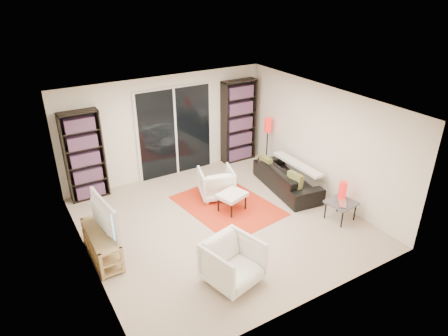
# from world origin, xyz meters

# --- Properties ---
(floor) EXTENTS (5.00, 5.00, 0.00)m
(floor) POSITION_xyz_m (0.00, 0.00, 0.00)
(floor) COLOR tan
(floor) RESTS_ON ground
(wall_back) EXTENTS (5.00, 0.02, 2.40)m
(wall_back) POSITION_xyz_m (0.00, 2.50, 1.20)
(wall_back) COLOR white
(wall_back) RESTS_ON ground
(wall_front) EXTENTS (5.00, 0.02, 2.40)m
(wall_front) POSITION_xyz_m (0.00, -2.50, 1.20)
(wall_front) COLOR white
(wall_front) RESTS_ON ground
(wall_left) EXTENTS (0.02, 5.00, 2.40)m
(wall_left) POSITION_xyz_m (-2.50, 0.00, 1.20)
(wall_left) COLOR white
(wall_left) RESTS_ON ground
(wall_right) EXTENTS (0.02, 5.00, 2.40)m
(wall_right) POSITION_xyz_m (2.50, 0.00, 1.20)
(wall_right) COLOR white
(wall_right) RESTS_ON ground
(ceiling) EXTENTS (5.00, 5.00, 0.02)m
(ceiling) POSITION_xyz_m (0.00, 0.00, 2.40)
(ceiling) COLOR white
(ceiling) RESTS_ON wall_back
(sliding_door) EXTENTS (1.92, 0.08, 2.16)m
(sliding_door) POSITION_xyz_m (0.20, 2.46, 1.05)
(sliding_door) COLOR white
(sliding_door) RESTS_ON ground
(bookshelf_left) EXTENTS (0.80, 0.30, 1.95)m
(bookshelf_left) POSITION_xyz_m (-1.95, 2.33, 0.98)
(bookshelf_left) COLOR black
(bookshelf_left) RESTS_ON ground
(bookshelf_right) EXTENTS (0.90, 0.30, 2.10)m
(bookshelf_right) POSITION_xyz_m (1.90, 2.33, 1.05)
(bookshelf_right) COLOR black
(bookshelf_right) RESTS_ON ground
(tv_stand) EXTENTS (0.40, 1.24, 0.50)m
(tv_stand) POSITION_xyz_m (-2.29, 0.12, 0.26)
(tv_stand) COLOR tan
(tv_stand) RESTS_ON floor
(tv) EXTENTS (0.25, 1.07, 0.61)m
(tv) POSITION_xyz_m (-2.27, 0.12, 0.80)
(tv) COLOR black
(tv) RESTS_ON tv_stand
(rug) EXTENTS (1.87, 2.35, 0.01)m
(rug) POSITION_xyz_m (0.43, 0.46, 0.01)
(rug) COLOR red
(rug) RESTS_ON floor
(sofa) EXTENTS (1.01, 2.00, 0.56)m
(sofa) POSITION_xyz_m (1.96, 0.40, 0.28)
(sofa) COLOR black
(sofa) RESTS_ON floor
(armchair_back) EXTENTS (0.88, 0.89, 0.66)m
(armchair_back) POSITION_xyz_m (0.43, 0.93, 0.33)
(armchair_back) COLOR white
(armchair_back) RESTS_ON floor
(armchair_front) EXTENTS (0.96, 0.97, 0.74)m
(armchair_front) POSITION_xyz_m (-0.69, -1.54, 0.37)
(armchair_front) COLOR white
(armchair_front) RESTS_ON floor
(ottoman) EXTENTS (0.66, 0.59, 0.40)m
(ottoman) POSITION_xyz_m (0.42, 0.26, 0.34)
(ottoman) COLOR white
(ottoman) RESTS_ON floor
(side_table) EXTENTS (0.56, 0.56, 0.40)m
(side_table) POSITION_xyz_m (2.08, -1.12, 0.36)
(side_table) COLOR #4E4E54
(side_table) RESTS_ON floor
(laptop) EXTENTS (0.40, 0.40, 0.03)m
(laptop) POSITION_xyz_m (2.07, -1.22, 0.41)
(laptop) COLOR silver
(laptop) RESTS_ON side_table
(table_lamp) EXTENTS (0.16, 0.16, 0.36)m
(table_lamp) POSITION_xyz_m (2.19, -1.02, 0.58)
(table_lamp) COLOR red
(table_lamp) RESTS_ON side_table
(floor_lamp) EXTENTS (0.19, 0.19, 1.27)m
(floor_lamp) POSITION_xyz_m (2.29, 1.63, 0.95)
(floor_lamp) COLOR black
(floor_lamp) RESTS_ON floor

